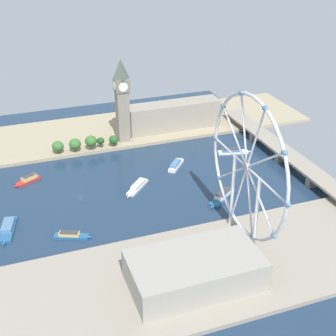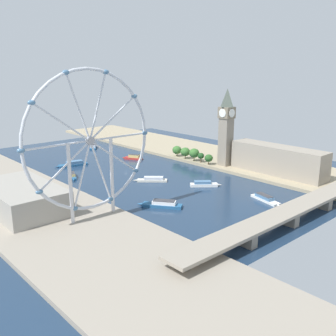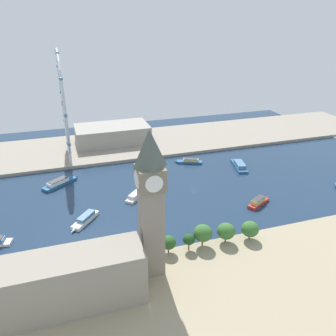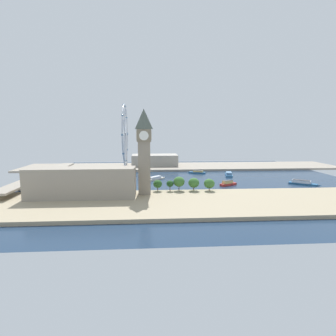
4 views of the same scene
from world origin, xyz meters
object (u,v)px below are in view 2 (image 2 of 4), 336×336
Objects in this scene: tour_boat_1 at (133,157)px; tour_boat_5 at (152,179)px; clock_tower at (226,126)px; tour_boat_7 at (72,176)px; tour_boat_4 at (265,199)px; tour_boat_3 at (204,184)px; parliament_block at (278,160)px; tour_boat_2 at (162,204)px; tour_boat_0 at (94,146)px; tour_boat_6 at (73,164)px; river_bridge at (287,213)px; ferris_wheel at (90,142)px; riverside_hall at (21,198)px.

tour_boat_1 reaches higher than tour_boat_5.
tour_boat_7 is (137.04, -74.54, -42.36)m from clock_tower.
tour_boat_3 is at bearing -158.33° from tour_boat_4.
tour_boat_2 is at bearing -4.69° from parliament_block.
tour_boat_7 is (73.14, -104.27, -0.20)m from tour_boat_3.
tour_boat_0 reaches higher than tour_boat_6.
clock_tower reaches higher than river_bridge.
clock_tower is 63.13m from parliament_block.
river_bridge is at bearing 141.78° from tour_boat_1.
tour_boat_6 is (67.04, 67.65, -0.17)m from tour_boat_0.
tour_boat_2 is 64.30m from tour_boat_3.
tour_boat_6 is (113.73, -114.63, -42.09)m from clock_tower.
tour_boat_7 is (23.31, 40.09, -0.26)m from tour_boat_6.
tour_boat_4 is 1.24× the size of tour_boat_5.
tour_boat_1 is at bearing -99.69° from river_bridge.
clock_tower reaches higher than tour_boat_2.
tour_boat_3 is (75.33, -25.84, -14.48)m from parliament_block.
ferris_wheel is 3.26× the size of tour_boat_0.
ferris_wheel is 3.82× the size of tour_boat_5.
tour_boat_0 is 240.20m from tour_boat_2.
riverside_hall is (221.60, -69.67, -4.41)m from parliament_block.
tour_boat_6 is at bearing -32.60° from tour_boat_5.
tour_boat_6 is (57.20, -203.33, 0.13)m from tour_boat_4.
tour_boat_3 is at bearing 163.32° from riverside_hall.
parliament_block is at bearing -170.95° from tour_boat_5.
ferris_wheel reaches higher than tour_boat_0.
tour_boat_1 reaches higher than tour_boat_2.
parliament_block is 3.62× the size of tour_boat_5.
ferris_wheel is (179.19, 32.73, 11.32)m from clock_tower.
tour_boat_3 is 0.69× the size of tour_boat_6.
tour_boat_7 is at bearing -28.54° from clock_tower.
riverside_hall is 0.36× the size of river_bridge.
parliament_block reaches higher than tour_boat_3.
ferris_wheel is at bearing 10.35° from clock_tower.
tour_boat_6 is (49.83, -144.37, 0.06)m from tour_boat_3.
tour_boat_1 is at bearing -65.70° from tour_boat_2.
riverside_hall is 2.92× the size of tour_boat_5.
tour_boat_1 is 91.33m from tour_boat_5.
tour_boat_4 is at bearing 150.92° from tour_boat_5.
tour_boat_3 is (-21.82, -95.41, -5.75)m from river_bridge.
ferris_wheel is at bearing 1.64° from tour_boat_7.
riverside_hall is 122.12m from tour_boat_5.
riverside_hall reaches higher than tour_boat_2.
river_bridge is at bearing 109.51° from tour_boat_6.
river_bridge reaches higher than tour_boat_0.
tour_boat_5 is at bearing 179.43° from riverside_hall.
tour_boat_3 is at bearing 24.96° from clock_tower.
tour_boat_0 is (-39.03, -307.43, -5.51)m from river_bridge.
tour_boat_1 is 159.64m from tour_boat_2.
tour_boat_4 is at bearing -42.89° from tour_boat_3.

